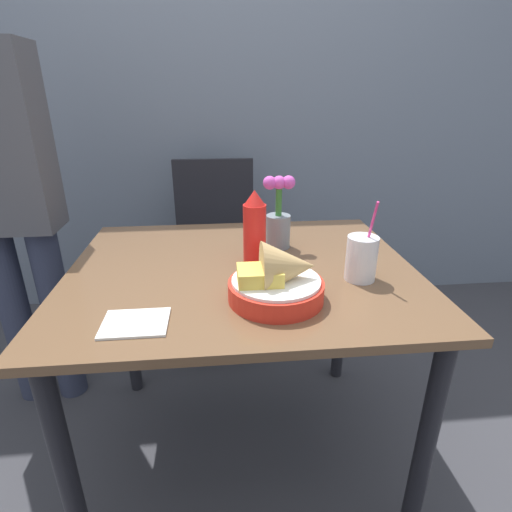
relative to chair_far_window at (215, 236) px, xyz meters
The scene contains 10 objects.
ground_plane 0.99m from the chair_far_window, 84.34° to the right, with size 12.00×12.00×0.00m, color #38383D.
wall_window 0.86m from the chair_far_window, 77.69° to the left, with size 7.00×0.06×2.60m.
dining_table 0.85m from the chair_far_window, 84.34° to the right, with size 1.02×0.85×0.73m.
chair_far_window is the anchor object (origin of this frame).
food_basket 1.09m from the chair_far_window, 81.10° to the right, with size 0.24×0.24×0.16m.
ketchup_bottle 0.87m from the chair_far_window, 81.22° to the right, with size 0.07×0.07×0.23m.
drink_cup 1.06m from the chair_far_window, 66.90° to the right, with size 0.09×0.09×0.23m.
flower_vase 0.78m from the chair_far_window, 72.65° to the right, with size 0.10×0.08×0.24m.
napkin 1.16m from the chair_far_window, 98.99° to the right, with size 0.15×0.12×0.01m.
person_standing 0.92m from the chair_far_window, 147.48° to the right, with size 0.32×0.18×1.54m.
Camera 1 is at (-0.07, -1.09, 1.22)m, focal length 28.00 mm.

